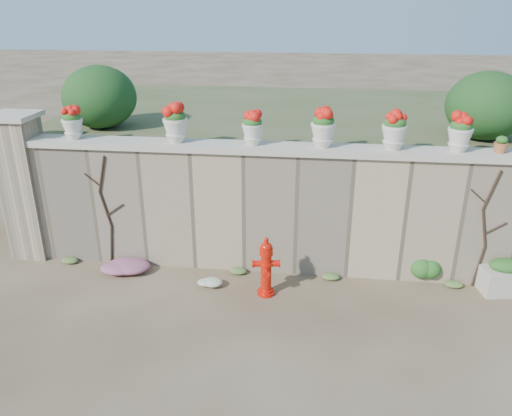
# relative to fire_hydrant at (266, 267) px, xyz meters

# --- Properties ---
(ground) EXTENTS (80.00, 80.00, 0.00)m
(ground) POSITION_rel_fire_hydrant_xyz_m (-0.01, -0.94, -0.47)
(ground) COLOR #4F3C27
(ground) RESTS_ON ground
(stone_wall) EXTENTS (8.00, 0.40, 2.00)m
(stone_wall) POSITION_rel_fire_hydrant_xyz_m (-0.01, 0.86, 0.53)
(stone_wall) COLOR tan
(stone_wall) RESTS_ON ground
(wall_cap) EXTENTS (8.10, 0.52, 0.10)m
(wall_cap) POSITION_rel_fire_hydrant_xyz_m (-0.01, 0.86, 1.58)
(wall_cap) COLOR beige
(wall_cap) RESTS_ON stone_wall
(gate_pillar) EXTENTS (0.72, 0.72, 2.48)m
(gate_pillar) POSITION_rel_fire_hydrant_xyz_m (-4.16, 0.86, 0.78)
(gate_pillar) COLOR tan
(gate_pillar) RESTS_ON ground
(raised_fill) EXTENTS (9.00, 6.00, 2.00)m
(raised_fill) POSITION_rel_fire_hydrant_xyz_m (-0.01, 4.06, 0.53)
(raised_fill) COLOR #384C23
(raised_fill) RESTS_ON ground
(back_shrub_left) EXTENTS (1.30, 1.30, 1.10)m
(back_shrub_left) POSITION_rel_fire_hydrant_xyz_m (-3.21, 2.06, 2.08)
(back_shrub_left) COLOR #143814
(back_shrub_left) RESTS_ON raised_fill
(back_shrub_right) EXTENTS (1.30, 1.30, 1.10)m
(back_shrub_right) POSITION_rel_fire_hydrant_xyz_m (3.39, 2.06, 2.08)
(back_shrub_right) COLOR #143814
(back_shrub_right) RESTS_ON raised_fill
(vine_left) EXTENTS (0.60, 0.04, 1.91)m
(vine_left) POSITION_rel_fire_hydrant_xyz_m (-2.69, 0.64, 0.52)
(vine_left) COLOR black
(vine_left) RESTS_ON ground
(vine_right) EXTENTS (0.60, 0.04, 1.91)m
(vine_right) POSITION_rel_fire_hydrant_xyz_m (3.21, 0.64, 0.52)
(vine_right) COLOR black
(vine_right) RESTS_ON ground
(fire_hydrant) EXTENTS (0.41, 0.29, 0.94)m
(fire_hydrant) POSITION_rel_fire_hydrant_xyz_m (0.00, 0.00, 0.00)
(fire_hydrant) COLOR red
(fire_hydrant) RESTS_ON ground
(planter_box) EXTENTS (0.73, 0.50, 0.56)m
(planter_box) POSITION_rel_fire_hydrant_xyz_m (3.59, 0.50, -0.22)
(planter_box) COLOR beige
(planter_box) RESTS_ON ground
(green_shrub) EXTENTS (0.56, 0.50, 0.53)m
(green_shrub) POSITION_rel_fire_hydrant_xyz_m (2.51, 0.61, -0.21)
(green_shrub) COLOR #1E5119
(green_shrub) RESTS_ON ground
(magenta_clump) EXTENTS (0.90, 0.60, 0.24)m
(magenta_clump) POSITION_rel_fire_hydrant_xyz_m (-2.46, 0.37, -0.35)
(magenta_clump) COLOR #D0299E
(magenta_clump) RESTS_ON ground
(white_flowers) EXTENTS (0.50, 0.40, 0.18)m
(white_flowers) POSITION_rel_fire_hydrant_xyz_m (-0.95, 0.12, -0.38)
(white_flowers) COLOR white
(white_flowers) RESTS_ON ground
(urn_pot_0) EXTENTS (0.33, 0.33, 0.51)m
(urn_pot_0) POSITION_rel_fire_hydrant_xyz_m (-3.17, 0.86, 1.88)
(urn_pot_0) COLOR beige
(urn_pot_0) RESTS_ON wall_cap
(urn_pot_1) EXTENTS (0.38, 0.38, 0.59)m
(urn_pot_1) POSITION_rel_fire_hydrant_xyz_m (-1.50, 0.86, 1.92)
(urn_pot_1) COLOR beige
(urn_pot_1) RESTS_ON wall_cap
(urn_pot_2) EXTENTS (0.33, 0.33, 0.51)m
(urn_pot_2) POSITION_rel_fire_hydrant_xyz_m (-0.31, 0.86, 1.88)
(urn_pot_2) COLOR beige
(urn_pot_2) RESTS_ON wall_cap
(urn_pot_3) EXTENTS (0.37, 0.37, 0.58)m
(urn_pot_3) POSITION_rel_fire_hydrant_xyz_m (0.75, 0.86, 1.91)
(urn_pot_3) COLOR beige
(urn_pot_3) RESTS_ON wall_cap
(urn_pot_4) EXTENTS (0.37, 0.37, 0.58)m
(urn_pot_4) POSITION_rel_fire_hydrant_xyz_m (1.78, 0.86, 1.91)
(urn_pot_4) COLOR beige
(urn_pot_4) RESTS_ON wall_cap
(urn_pot_5) EXTENTS (0.35, 0.35, 0.55)m
(urn_pot_5) POSITION_rel_fire_hydrant_xyz_m (2.70, 0.86, 1.90)
(urn_pot_5) COLOR beige
(urn_pot_5) RESTS_ON wall_cap
(terracotta_pot) EXTENTS (0.20, 0.20, 0.24)m
(terracotta_pot) POSITION_rel_fire_hydrant_xyz_m (3.29, 0.86, 1.74)
(terracotta_pot) COLOR #AD5D35
(terracotta_pot) RESTS_ON wall_cap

